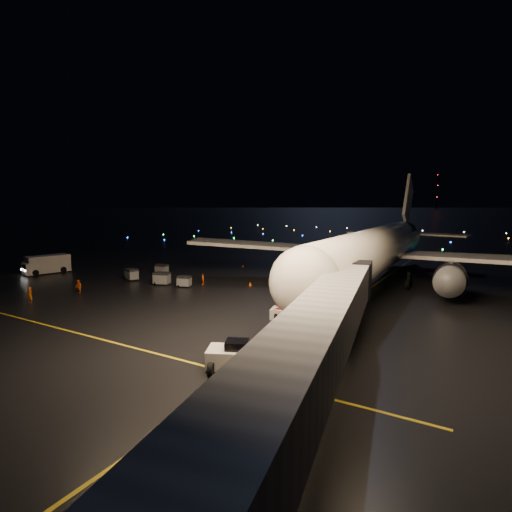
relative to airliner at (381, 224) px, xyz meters
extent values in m
plane|color=black|center=(-12.22, 272.86, -8.71)|extent=(2000.00, 2000.00, 0.00)
cube|color=gold|center=(-0.22, -12.14, -8.70)|extent=(0.25, 80.00, 0.02)
cube|color=gold|center=(-17.22, -37.14, -8.70)|extent=(60.00, 0.25, 0.02)
cube|color=silver|center=(-1.37, -36.12, -7.69)|extent=(4.81, 3.81, 2.03)
cube|color=silver|center=(-50.45, -19.63, -7.17)|extent=(4.46, 8.72, 3.07)
imported|color=orange|center=(-33.01, -32.85, -7.76)|extent=(0.79, 0.63, 1.89)
imported|color=orange|center=(-32.38, -26.79, -7.79)|extent=(1.00, 0.84, 1.84)
imported|color=orange|center=(-21.91, -13.89, -7.91)|extent=(0.75, 1.01, 1.59)
cone|color=#F45400|center=(-9.47, -10.82, -8.46)|extent=(0.48, 0.48, 0.50)
cone|color=#F45400|center=(-13.46, -4.23, -8.43)|extent=(0.65, 0.65, 0.56)
cone|color=#F45400|center=(-15.60, -10.99, -8.45)|extent=(0.59, 0.59, 0.53)
cone|color=#F45400|center=(-25.53, 2.68, -8.48)|extent=(0.51, 0.51, 0.46)
cylinder|color=black|center=(-72.22, 712.86, 23.29)|extent=(1.80, 1.80, 64.00)
cube|color=slate|center=(-23.19, -16.53, -7.94)|extent=(2.11, 1.76, 1.54)
cube|color=slate|center=(-26.95, -17.06, -7.79)|extent=(2.52, 2.10, 1.84)
cube|color=slate|center=(-33.46, -16.81, -7.84)|extent=(2.44, 2.08, 1.75)
cube|color=slate|center=(-33.21, -10.54, -7.90)|extent=(2.00, 1.48, 1.61)
camera|label=1|loc=(13.79, -59.11, 3.11)|focal=28.00mm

